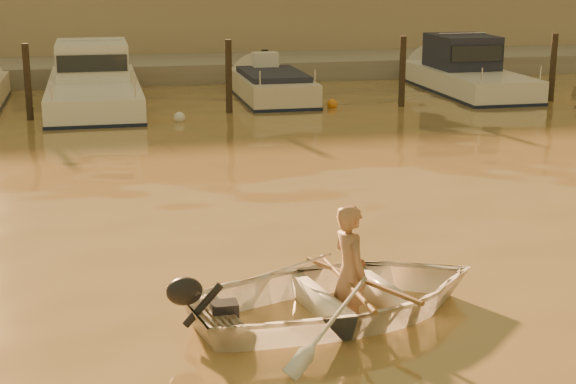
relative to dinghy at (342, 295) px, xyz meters
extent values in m
plane|color=olive|center=(1.05, 0.65, -0.26)|extent=(160.00, 160.00, 0.00)
imported|color=white|center=(0.00, 0.00, 0.00)|extent=(4.13, 3.30, 0.76)
imported|color=#A27351|center=(0.10, 0.02, 0.27)|extent=(0.51, 0.67, 1.66)
cylinder|color=brown|center=(0.25, 0.05, 0.16)|extent=(0.88, 1.95, 0.13)
cylinder|color=brown|center=(0.05, 0.01, 0.16)|extent=(0.10, 2.10, 0.13)
cylinder|color=#2D2319|center=(-4.45, 14.45, 0.64)|extent=(0.18, 0.18, 2.20)
cylinder|color=#2D2319|center=(0.85, 14.45, 0.64)|extent=(0.18, 0.18, 2.20)
cylinder|color=#2D2319|center=(5.85, 14.45, 0.64)|extent=(0.18, 0.18, 2.20)
cylinder|color=#2D2319|center=(10.55, 14.45, 0.64)|extent=(0.18, 0.18, 2.20)
sphere|color=silver|center=(-0.63, 13.38, -0.16)|extent=(0.30, 0.30, 0.30)
sphere|color=orange|center=(3.85, 14.66, -0.16)|extent=(0.30, 0.30, 0.30)
sphere|color=white|center=(7.95, 13.99, -0.16)|extent=(0.30, 0.30, 0.30)
cube|color=gray|center=(1.05, 22.15, -0.11)|extent=(52.00, 4.00, 1.00)
cube|color=#9E8466|center=(1.05, 27.65, 2.14)|extent=(46.00, 7.00, 4.80)
camera|label=1|loc=(-2.73, -9.42, 3.87)|focal=55.00mm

